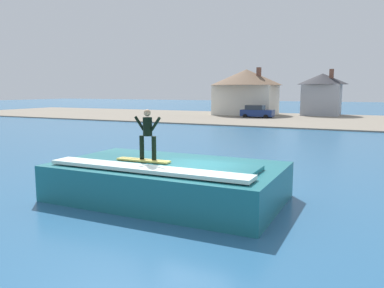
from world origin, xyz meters
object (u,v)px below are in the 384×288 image
(surfboard, at_px, (143,160))
(house_with_chimney, at_px, (246,88))
(house_small_cottage, at_px, (322,92))
(car_near_shore, at_px, (257,112))
(wave_crest, at_px, (167,180))
(surfer, at_px, (148,132))

(surfboard, height_order, house_with_chimney, house_with_chimney)
(surfboard, relative_size, house_small_cottage, 0.27)
(car_near_shore, distance_m, house_with_chimney, 7.24)
(wave_crest, xyz_separation_m, house_with_chimney, (-11.50, 45.92, 3.51))
(wave_crest, height_order, car_near_shore, car_near_shore)
(house_small_cottage, bearing_deg, wave_crest, -89.21)
(house_small_cottage, bearing_deg, car_near_shore, -128.12)
(house_with_chimney, xyz_separation_m, house_small_cottage, (10.81, 3.97, -0.58))
(surfboard, distance_m, car_near_shore, 41.70)
(surfboard, relative_size, house_with_chimney, 0.18)
(surfboard, relative_size, car_near_shore, 0.45)
(house_small_cottage, bearing_deg, house_with_chimney, -159.84)
(car_near_shore, relative_size, house_small_cottage, 0.60)
(wave_crest, distance_m, house_small_cottage, 49.98)
(surfer, xyz_separation_m, house_small_cottage, (-0.24, 50.43, 1.13))
(surfboard, height_order, car_near_shore, car_near_shore)
(wave_crest, distance_m, surfer, 1.93)
(car_near_shore, xyz_separation_m, house_small_cottage, (7.45, 9.50, 2.66))
(surfboard, height_order, house_small_cottage, house_small_cottage)
(car_near_shore, height_order, house_with_chimney, house_with_chimney)
(surfer, height_order, house_small_cottage, house_small_cottage)
(surfboard, bearing_deg, house_small_cottage, 90.11)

